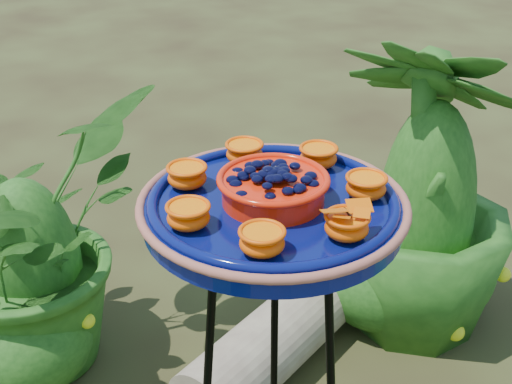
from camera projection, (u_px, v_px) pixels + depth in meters
The scene contains 5 objects.
tripod_stand at pixel (271, 374), 1.34m from camera, with size 0.41×0.41×0.84m.
feeder_dish at pixel (273, 203), 1.16m from camera, with size 0.57×0.57×0.10m.
driftwood_log at pixel (269, 346), 2.03m from camera, with size 0.21×0.21×0.62m, color tan.
shrub_back_left at pixel (26, 237), 1.98m from camera, with size 0.72×0.62×0.80m, color #1B4913.
shrub_back_right at pixel (428, 189), 2.07m from camera, with size 0.53×0.53×0.95m, color #1B4913.
Camera 1 is at (-0.44, -1.09, 1.45)m, focal length 50.00 mm.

